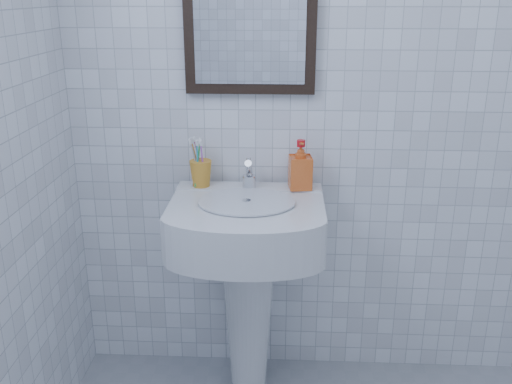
{
  "coord_description": "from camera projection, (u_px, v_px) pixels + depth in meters",
  "views": [
    {
      "loc": [
        -0.23,
        -1.04,
        1.62
      ],
      "look_at": [
        -0.33,
        0.86,
        0.95
      ],
      "focal_mm": 40.0,
      "sensor_mm": 36.0,
      "label": 1
    }
  ],
  "objects": [
    {
      "name": "wall_back",
      "position": [
        344.0,
        91.0,
        2.22
      ],
      "size": [
        2.2,
        0.02,
        2.5
      ],
      "primitive_type": "cube",
      "color": "silver",
      "rests_on": "ground"
    },
    {
      "name": "washbasin",
      "position": [
        248.0,
        265.0,
        2.25
      ],
      "size": [
        0.58,
        0.42,
        0.89
      ],
      "color": "silver",
      "rests_on": "ground"
    },
    {
      "name": "faucet",
      "position": [
        249.0,
        176.0,
        2.24
      ],
      "size": [
        0.05,
        0.12,
        0.13
      ],
      "color": "silver",
      "rests_on": "washbasin"
    },
    {
      "name": "toothbrush_cup",
      "position": [
        201.0,
        173.0,
        2.27
      ],
      "size": [
        0.1,
        0.1,
        0.11
      ],
      "primitive_type": null,
      "rotation": [
        0.0,
        0.0,
        -0.2
      ],
      "color": "orange",
      "rests_on": "washbasin"
    },
    {
      "name": "soap_dispenser",
      "position": [
        300.0,
        165.0,
        2.23
      ],
      "size": [
        0.1,
        0.1,
        0.19
      ],
      "primitive_type": "imported",
      "rotation": [
        0.0,
        0.0,
        0.11
      ],
      "color": "#C14612",
      "rests_on": "washbasin"
    },
    {
      "name": "wall_mirror",
      "position": [
        250.0,
        10.0,
        2.12
      ],
      "size": [
        0.5,
        0.04,
        0.62
      ],
      "color": "black",
      "rests_on": "wall_back"
    }
  ]
}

